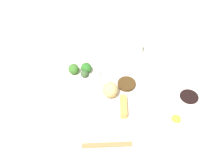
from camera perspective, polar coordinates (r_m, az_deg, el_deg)
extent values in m
cube|color=white|center=(1.20, 4.02, -2.11)|extent=(2.20, 2.20, 0.02)
cylinder|color=white|center=(1.16, 3.00, -3.10)|extent=(0.27, 0.27, 0.02)
sphere|color=tan|center=(1.13, -0.39, -1.35)|extent=(0.07, 0.07, 0.07)
cube|color=gold|center=(1.10, 2.68, -5.16)|extent=(0.11, 0.05, 0.03)
cube|color=beige|center=(1.15, 6.45, -3.02)|extent=(0.10, 0.10, 0.01)
cylinder|color=#463015|center=(1.19, 3.37, 0.00)|extent=(0.09, 0.09, 0.02)
cylinder|color=white|center=(1.27, -7.11, 2.52)|extent=(0.20, 0.20, 0.01)
sphere|color=#3A7228|center=(1.25, -8.82, 3.42)|extent=(0.05, 0.05, 0.05)
sphere|color=#2B6D24|center=(1.25, -5.94, 3.71)|extent=(0.05, 0.05, 0.05)
sphere|color=#38582F|center=(1.23, -6.37, 2.35)|extent=(0.04, 0.04, 0.04)
cylinder|color=white|center=(1.19, 17.10, -3.45)|extent=(0.10, 0.10, 0.04)
cylinder|color=black|center=(1.17, 17.34, -2.79)|extent=(0.08, 0.08, 0.00)
cylinder|color=white|center=(1.12, 14.46, -8.18)|extent=(0.05, 0.05, 0.02)
cylinder|color=yellow|center=(1.11, 14.60, -7.78)|extent=(0.04, 0.04, 0.00)
cylinder|color=white|center=(1.38, 5.78, 8.35)|extent=(0.07, 0.07, 0.06)
cube|color=#9C7947|center=(1.04, -1.17, -13.84)|extent=(0.06, 0.21, 0.01)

